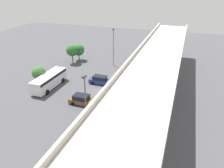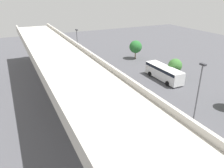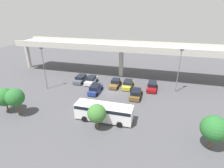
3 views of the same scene
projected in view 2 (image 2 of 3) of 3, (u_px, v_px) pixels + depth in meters
name	position (u px, v px, depth m)	size (l,w,h in m)	color
ground_plane	(122.00, 93.00, 36.98)	(117.98, 117.98, 0.00)	#4C4C51
highway_overpass	(61.00, 59.00, 30.16)	(56.18, 7.38, 8.39)	#BCB7AD
parked_car_0	(130.00, 117.00, 28.54)	(2.21, 4.66, 1.50)	#515660
parked_car_1	(122.00, 107.00, 30.85)	(2.03, 4.47, 1.58)	silver
parked_car_2	(138.00, 94.00, 34.70)	(1.99, 4.69, 1.68)	navy
parked_car_3	(106.00, 91.00, 35.69)	(1.99, 4.59, 1.61)	brown
parked_car_4	(99.00, 85.00, 37.94)	(2.08, 4.49, 1.47)	gold
parked_car_5	(114.00, 77.00, 41.53)	(2.14, 4.68, 1.65)	brown
parked_car_6	(86.00, 76.00, 42.08)	(2.11, 4.76, 1.52)	maroon
shuttle_bus	(164.00, 72.00, 41.72)	(8.81, 2.76, 2.59)	white
lamp_post_near_aisle	(78.00, 48.00, 44.29)	(0.70, 0.35, 8.87)	slate
lamp_post_mid_lot	(198.00, 95.00, 24.55)	(0.70, 0.35, 8.88)	slate
tree_front_right	(175.00, 66.00, 42.06)	(2.66, 2.66, 3.91)	brown
tree_front_far_right	(136.00, 47.00, 53.94)	(3.09, 3.09, 4.57)	brown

